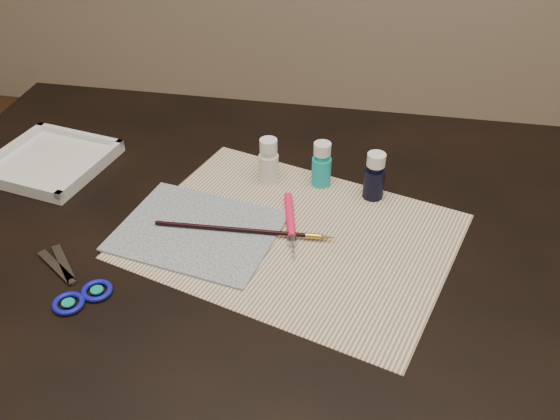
% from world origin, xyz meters
% --- Properties ---
extents(table, '(1.30, 0.90, 0.75)m').
position_xyz_m(table, '(0.00, 0.00, 0.38)').
color(table, black).
rests_on(table, ground).
extents(paper, '(0.56, 0.49, 0.00)m').
position_xyz_m(paper, '(0.02, 0.00, 0.75)').
color(paper, silver).
rests_on(paper, table).
extents(canvas, '(0.27, 0.24, 0.00)m').
position_xyz_m(canvas, '(-0.13, -0.02, 0.75)').
color(canvas, '#14273E').
rests_on(canvas, paper).
extents(paint_bottle_white, '(0.04, 0.04, 0.08)m').
position_xyz_m(paint_bottle_white, '(-0.05, 0.15, 0.79)').
color(paint_bottle_white, silver).
rests_on(paint_bottle_white, table).
extents(paint_bottle_cyan, '(0.04, 0.04, 0.08)m').
position_xyz_m(paint_bottle_cyan, '(0.04, 0.15, 0.79)').
color(paint_bottle_cyan, '#15ADB0').
rests_on(paint_bottle_cyan, table).
extents(paint_bottle_navy, '(0.05, 0.05, 0.09)m').
position_xyz_m(paint_bottle_navy, '(0.14, 0.13, 0.79)').
color(paint_bottle_navy, black).
rests_on(paint_bottle_navy, table).
extents(paintbrush, '(0.29, 0.02, 0.01)m').
position_xyz_m(paintbrush, '(-0.05, -0.01, 0.76)').
color(paintbrush, black).
rests_on(paintbrush, canvas).
extents(craft_knife, '(0.05, 0.16, 0.01)m').
position_xyz_m(craft_knife, '(0.01, 0.02, 0.76)').
color(craft_knife, '#FF1953').
rests_on(craft_knife, paper).
extents(scissors, '(0.19, 0.17, 0.01)m').
position_xyz_m(scissors, '(-0.29, -0.16, 0.75)').
color(scissors, silver).
rests_on(scissors, table).
extents(palette_tray, '(0.23, 0.23, 0.02)m').
position_xyz_m(palette_tray, '(-0.45, 0.12, 0.76)').
color(palette_tray, white).
rests_on(palette_tray, table).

